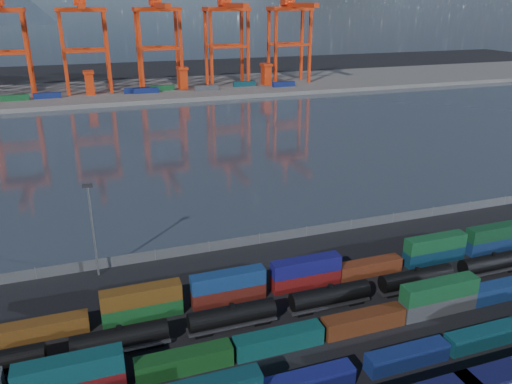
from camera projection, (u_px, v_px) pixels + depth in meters
name	position (u px, v px, depth m)	size (l,w,h in m)	color
ground	(324.00, 327.00, 71.85)	(700.00, 700.00, 0.00)	black
harbor_water	(181.00, 143.00, 164.43)	(700.00, 700.00, 0.00)	#2F3844
far_quay	(141.00, 90.00, 256.65)	(700.00, 70.00, 2.00)	#514F4C
container_row_south	(377.00, 360.00, 62.33)	(139.50, 2.33, 4.97)	#46484C
container_row_mid	(256.00, 342.00, 65.73)	(141.63, 2.51, 5.36)	#484D4E
container_row_north	(312.00, 274.00, 81.76)	(140.92, 2.38, 5.07)	navy
tanker_string	(232.00, 316.00, 70.92)	(137.07, 2.81, 4.02)	black
waterfront_fence	(259.00, 239.00, 96.18)	(160.12, 0.12, 2.20)	#595B5E
yard_light_mast	(92.00, 226.00, 82.23)	(1.60, 0.40, 16.60)	slate
gantry_cranes	(121.00, 20.00, 236.17)	(197.37, 42.96, 58.17)	red
quay_containers	(121.00, 91.00, 239.63)	(172.58, 10.99, 2.60)	navy
straddle_carriers	(137.00, 80.00, 244.62)	(140.00, 7.00, 11.10)	red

